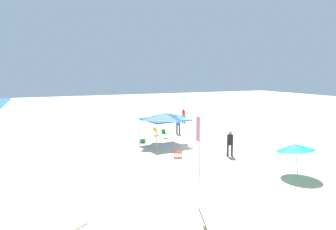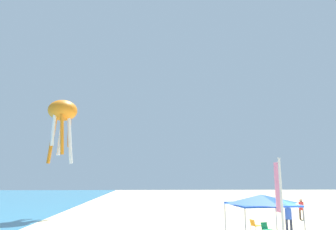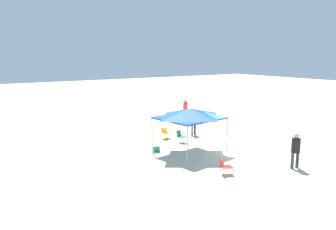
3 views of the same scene
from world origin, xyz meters
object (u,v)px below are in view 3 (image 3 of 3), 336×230
folding_chair_left_of_tent (165,132)px  folding_chair_facing_ocean (225,165)px  canopy_tent (190,114)px  person_kite_handler (296,148)px  person_far_stroller (185,107)px  cooler_box (156,148)px  person_watching_sky (193,121)px  folding_chair_right_of_tent (181,136)px

folding_chair_left_of_tent → folding_chair_facing_ocean: bearing=149.2°
canopy_tent → person_kite_handler: bearing=-151.1°
person_far_stroller → person_kite_handler: size_ratio=0.91×
cooler_box → person_kite_handler: (-6.72, -4.47, 0.92)m
folding_chair_left_of_tent → person_watching_sky: 2.40m
person_far_stroller → folding_chair_facing_ocean: bearing=102.3°
folding_chair_right_of_tent → folding_chair_left_of_tent: 1.52m
cooler_box → person_watching_sky: (2.07, -4.47, 0.89)m
cooler_box → folding_chair_facing_ocean: bearing=-172.1°
folding_chair_right_of_tent → person_far_stroller: bearing=29.5°
folding_chair_right_of_tent → person_far_stroller: (7.21, -5.63, 0.54)m
folding_chair_right_of_tent → folding_chair_left_of_tent: size_ratio=1.00×
canopy_tent → person_watching_sky: bearing=-40.5°
person_far_stroller → canopy_tent: bearing=96.1°
folding_chair_right_of_tent → cooler_box: 2.62m
folding_chair_facing_ocean → cooler_box: (5.37, 0.75, -0.27)m
canopy_tent → person_far_stroller: 11.58m
folding_chair_facing_ocean → person_far_stroller: bearing=-3.3°
folding_chair_facing_ocean → cooler_box: 5.43m
canopy_tent → person_watching_sky: (3.45, -2.95, -1.33)m
canopy_tent → person_watching_sky: 4.73m
cooler_box → canopy_tent: bearing=-132.2°
person_watching_sky → person_kite_handler: bearing=79.0°
folding_chair_left_of_tent → folding_chair_facing_ocean: size_ratio=1.00×
canopy_tent → cooler_box: canopy_tent is taller
folding_chair_facing_ocean → folding_chair_left_of_tent: bearing=14.9°
canopy_tent → folding_chair_left_of_tent: bearing=-9.9°
folding_chair_right_of_tent → folding_chair_left_of_tent: bearing=78.9°
cooler_box → person_watching_sky: person_watching_sky is taller
person_kite_handler → canopy_tent: bearing=129.1°
folding_chair_left_of_tent → person_watching_sky: size_ratio=0.44×
folding_chair_right_of_tent → person_kite_handler: person_kite_handler is taller
folding_chair_facing_ocean → person_watching_sky: size_ratio=0.44×
folding_chair_right_of_tent → person_kite_handler: 7.84m
person_watching_sky → folding_chair_right_of_tent: bearing=20.6°
folding_chair_left_of_tent → cooler_box: 3.19m
folding_chair_right_of_tent → person_watching_sky: bearing=9.1°
folding_chair_left_of_tent → cooler_box: folding_chair_left_of_tent is taller
person_kite_handler → cooler_box: bearing=133.8°
cooler_box → person_watching_sky: 5.01m
folding_chair_facing_ocean → cooler_box: bearing=33.3°
person_far_stroller → person_watching_sky: (-5.98, 3.63, 0.07)m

